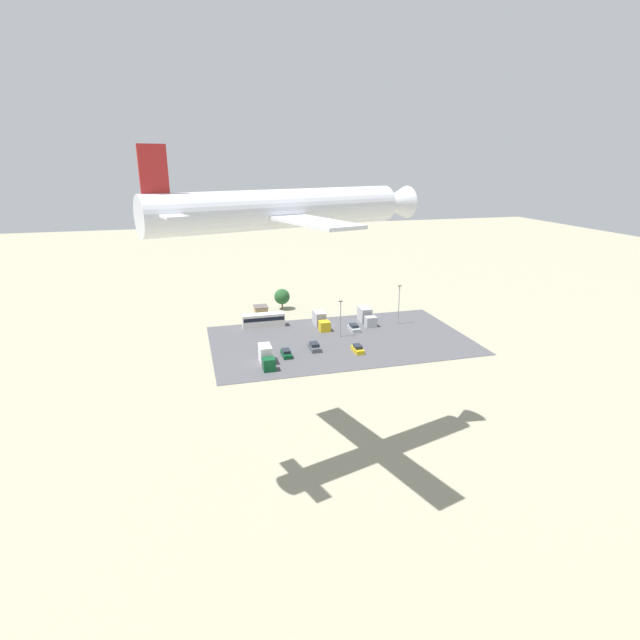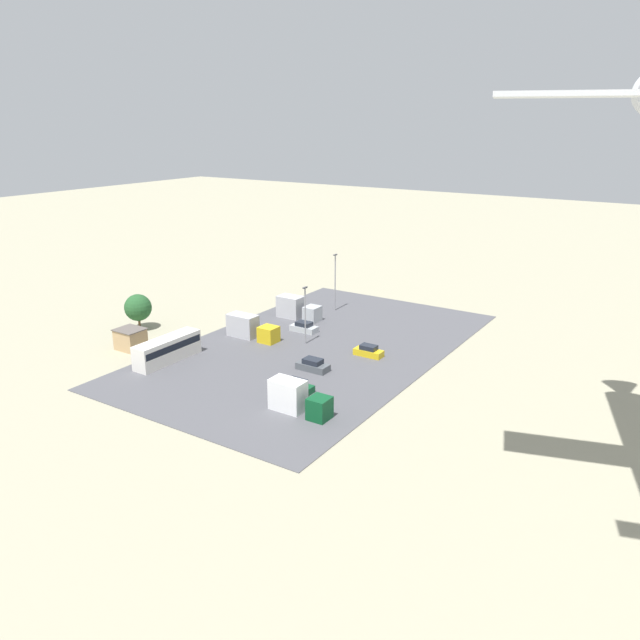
{
  "view_description": "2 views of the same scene",
  "coord_description": "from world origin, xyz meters",
  "px_view_note": "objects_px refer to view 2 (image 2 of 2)",
  "views": [
    {
      "loc": [
        32.17,
        111.9,
        38.74
      ],
      "look_at": [
        10.87,
        33.64,
        12.65
      ],
      "focal_mm": 28.0,
      "sensor_mm": 36.0,
      "label": 1
    },
    {
      "loc": [
        69.94,
        57.55,
        31.25
      ],
      "look_at": [
        4.25,
        14.88,
        6.0
      ],
      "focal_mm": 35.0,
      "sensor_mm": 36.0,
      "label": 2
    }
  ],
  "objects_px": {
    "parked_truck_0": "(296,309)",
    "bus": "(167,349)",
    "parked_car_0": "(369,351)",
    "parked_car_3": "(313,365)",
    "parked_car_1": "(304,327)",
    "shed_building": "(131,339)",
    "parked_truck_2": "(250,328)",
    "parked_truck_1": "(297,399)",
    "parked_car_2": "(297,386)"
  },
  "relations": [
    {
      "from": "parked_truck_0",
      "to": "bus",
      "type": "bearing_deg",
      "value": -8.0
    },
    {
      "from": "parked_car_0",
      "to": "parked_car_3",
      "type": "height_order",
      "value": "parked_car_3"
    },
    {
      "from": "parked_car_1",
      "to": "parked_car_3",
      "type": "distance_m",
      "value": 15.7
    },
    {
      "from": "shed_building",
      "to": "parked_truck_2",
      "type": "relative_size",
      "value": 0.46
    },
    {
      "from": "shed_building",
      "to": "parked_truck_1",
      "type": "relative_size",
      "value": 0.53
    },
    {
      "from": "parked_car_0",
      "to": "parked_car_1",
      "type": "distance_m",
      "value": 13.9
    },
    {
      "from": "bus",
      "to": "parked_truck_0",
      "type": "bearing_deg",
      "value": 82.0
    },
    {
      "from": "parked_car_1",
      "to": "parked_truck_0",
      "type": "relative_size",
      "value": 0.57
    },
    {
      "from": "shed_building",
      "to": "bus",
      "type": "bearing_deg",
      "value": 85.58
    },
    {
      "from": "shed_building",
      "to": "parked_car_1",
      "type": "bearing_deg",
      "value": 140.08
    },
    {
      "from": "parked_car_3",
      "to": "parked_truck_2",
      "type": "relative_size",
      "value": 0.51
    },
    {
      "from": "shed_building",
      "to": "parked_truck_1",
      "type": "bearing_deg",
      "value": 83.19
    },
    {
      "from": "parked_car_3",
      "to": "parked_truck_2",
      "type": "xyz_separation_m",
      "value": [
        -5.45,
        -14.9,
        0.88
      ]
    },
    {
      "from": "parked_car_0",
      "to": "parked_car_2",
      "type": "xyz_separation_m",
      "value": [
        15.02,
        -1.6,
        -0.04
      ]
    },
    {
      "from": "parked_car_0",
      "to": "parked_car_2",
      "type": "distance_m",
      "value": 15.1
    },
    {
      "from": "parked_car_1",
      "to": "parked_truck_1",
      "type": "height_order",
      "value": "parked_truck_1"
    },
    {
      "from": "parked_car_0",
      "to": "parked_truck_2",
      "type": "height_order",
      "value": "parked_truck_2"
    },
    {
      "from": "bus",
      "to": "parked_car_0",
      "type": "distance_m",
      "value": 27.36
    },
    {
      "from": "parked_car_2",
      "to": "parked_car_3",
      "type": "relative_size",
      "value": 0.97
    },
    {
      "from": "parked_car_0",
      "to": "parked_truck_0",
      "type": "relative_size",
      "value": 0.54
    },
    {
      "from": "parked_car_3",
      "to": "parked_truck_1",
      "type": "relative_size",
      "value": 0.59
    },
    {
      "from": "bus",
      "to": "parked_car_0",
      "type": "bearing_deg",
      "value": 37.23
    },
    {
      "from": "shed_building",
      "to": "parked_truck_0",
      "type": "bearing_deg",
      "value": 154.69
    },
    {
      "from": "bus",
      "to": "parked_car_1",
      "type": "relative_size",
      "value": 2.4
    },
    {
      "from": "shed_building",
      "to": "parked_truck_0",
      "type": "xyz_separation_m",
      "value": [
        -24.55,
        11.61,
        0.19
      ]
    },
    {
      "from": "bus",
      "to": "parked_truck_2",
      "type": "relative_size",
      "value": 1.21
    },
    {
      "from": "bus",
      "to": "parked_car_0",
      "type": "relative_size",
      "value": 2.52
    },
    {
      "from": "parked_car_3",
      "to": "parked_truck_0",
      "type": "height_order",
      "value": "parked_truck_0"
    },
    {
      "from": "parked_truck_1",
      "to": "shed_building",
      "type": "bearing_deg",
      "value": -96.81
    },
    {
      "from": "parked_car_2",
      "to": "parked_truck_2",
      "type": "xyz_separation_m",
      "value": [
        -11.95,
        -16.88,
        0.92
      ]
    },
    {
      "from": "parked_car_3",
      "to": "bus",
      "type": "bearing_deg",
      "value": -66.18
    },
    {
      "from": "bus",
      "to": "parked_car_2",
      "type": "bearing_deg",
      "value": 4.31
    },
    {
      "from": "shed_building",
      "to": "parked_truck_0",
      "type": "distance_m",
      "value": 27.16
    },
    {
      "from": "parked_car_2",
      "to": "parked_car_0",
      "type": "bearing_deg",
      "value": 173.91
    },
    {
      "from": "parked_car_2",
      "to": "parked_car_3",
      "type": "bearing_deg",
      "value": -163.02
    },
    {
      "from": "parked_car_1",
      "to": "parked_truck_1",
      "type": "bearing_deg",
      "value": -147.26
    },
    {
      "from": "parked_car_0",
      "to": "parked_truck_0",
      "type": "distance_m",
      "value": 20.19
    },
    {
      "from": "parked_car_2",
      "to": "parked_truck_2",
      "type": "relative_size",
      "value": 0.49
    },
    {
      "from": "parked_truck_0",
      "to": "parked_truck_1",
      "type": "height_order",
      "value": "parked_truck_1"
    },
    {
      "from": "shed_building",
      "to": "parked_car_0",
      "type": "distance_m",
      "value": 33.82
    },
    {
      "from": "parked_car_0",
      "to": "parked_truck_1",
      "type": "distance_m",
      "value": 19.77
    },
    {
      "from": "bus",
      "to": "parked_truck_1",
      "type": "distance_m",
      "value": 23.65
    },
    {
      "from": "bus",
      "to": "parked_car_3",
      "type": "height_order",
      "value": "bus"
    },
    {
      "from": "parked_car_2",
      "to": "parked_truck_1",
      "type": "xyz_separation_m",
      "value": [
        4.66,
        3.28,
        1.02
      ]
    },
    {
      "from": "bus",
      "to": "parked_truck_2",
      "type": "xyz_separation_m",
      "value": [
        -13.47,
        3.28,
        -0.24
      ]
    },
    {
      "from": "parked_truck_2",
      "to": "parked_truck_1",
      "type": "bearing_deg",
      "value": 50.51
    },
    {
      "from": "parked_car_2",
      "to": "parked_truck_0",
      "type": "distance_m",
      "value": 28.93
    },
    {
      "from": "bus",
      "to": "parked_truck_0",
      "type": "relative_size",
      "value": 1.36
    },
    {
      "from": "parked_truck_2",
      "to": "bus",
      "type": "bearing_deg",
      "value": -13.68
    },
    {
      "from": "bus",
      "to": "parked_car_2",
      "type": "height_order",
      "value": "bus"
    }
  ]
}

